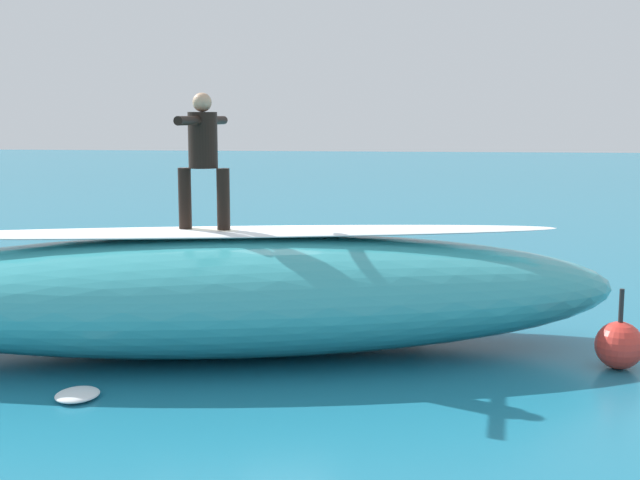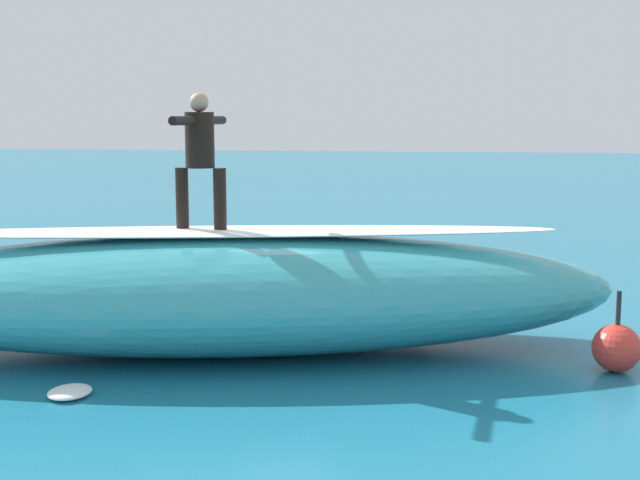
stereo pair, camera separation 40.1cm
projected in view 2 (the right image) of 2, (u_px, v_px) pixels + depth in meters
The scene contains 10 objects.
ground_plane at pixel (252, 317), 12.63m from camera, with size 120.00×120.00×0.00m, color teal.
wave_crest at pixel (227, 293), 10.78m from camera, with size 9.94×2.87×1.49m, color teal.
wave_foam_lip at pixel (226, 232), 10.66m from camera, with size 8.45×1.00×0.08m, color white.
surfboard_riding at pixel (202, 232), 10.65m from camera, with size 1.85×0.55×0.08m, color #EAE5C6.
surfer_riding at pixel (200, 150), 10.50m from camera, with size 0.66×1.59×1.68m.
surfboard_paddling at pixel (414, 303), 13.46m from camera, with size 2.10×0.51×0.08m, color #E0563D.
surfer_paddling at pixel (413, 290), 13.57m from camera, with size 0.51×1.71×0.31m.
buoy_marker at pixel (617, 348), 9.93m from camera, with size 0.57×0.57×0.96m.
foam_patch_near at pixel (70, 392), 9.08m from camera, with size 0.54×0.45×0.09m, color white.
foam_patch_mid at pixel (346, 313), 12.73m from camera, with size 0.78×0.72×0.09m, color white.
Camera 2 is at (-2.96, 12.02, 2.97)m, focal length 47.75 mm.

